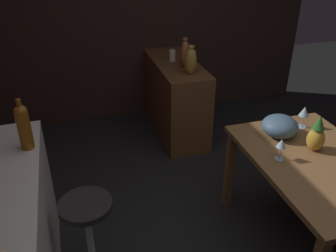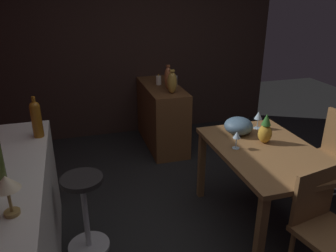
{
  "view_description": "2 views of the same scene",
  "coord_description": "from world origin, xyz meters",
  "px_view_note": "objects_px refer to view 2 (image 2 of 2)",
  "views": [
    {
      "loc": [
        -1.52,
        1.0,
        2.1
      ],
      "look_at": [
        0.49,
        0.41,
        0.92
      ],
      "focal_mm": 38.93,
      "sensor_mm": 36.0,
      "label": 1
    },
    {
      "loc": [
        -2.07,
        1.0,
        1.97
      ],
      "look_at": [
        0.45,
        0.25,
        0.89
      ],
      "focal_mm": 35.78,
      "sensor_mm": 36.0,
      "label": 2
    }
  ],
  "objects_px": {
    "sideboard_cabinet": "(162,116)",
    "pillar_candle_tall": "(174,81)",
    "vase_copper": "(168,78)",
    "fruit_bowl": "(239,126)",
    "wine_bottle_amber": "(36,118)",
    "counter_lamp": "(6,186)",
    "wine_glass_left": "(258,116)",
    "vase_brass": "(172,82)",
    "chair_near_window": "(324,226)",
    "wine_glass_right": "(237,136)",
    "dining_table": "(266,159)",
    "chair_by_doorway": "(331,156)",
    "bar_stool": "(85,212)",
    "pineapple_centerpiece": "(265,130)",
    "pillar_candle_short": "(159,80)"
  },
  "relations": [
    {
      "from": "pillar_candle_tall",
      "to": "bar_stool",
      "type": "bearing_deg",
      "value": 143.41
    },
    {
      "from": "wine_glass_left",
      "to": "counter_lamp",
      "type": "distance_m",
      "value": 2.26
    },
    {
      "from": "chair_near_window",
      "to": "pillar_candle_tall",
      "type": "bearing_deg",
      "value": 6.48
    },
    {
      "from": "fruit_bowl",
      "to": "counter_lamp",
      "type": "xyz_separation_m",
      "value": [
        -0.94,
        1.78,
        0.25
      ]
    },
    {
      "from": "wine_bottle_amber",
      "to": "counter_lamp",
      "type": "height_order",
      "value": "wine_bottle_amber"
    },
    {
      "from": "fruit_bowl",
      "to": "vase_copper",
      "type": "xyz_separation_m",
      "value": [
        1.35,
        0.27,
        0.14
      ]
    },
    {
      "from": "wine_bottle_amber",
      "to": "wine_glass_right",
      "type": "bearing_deg",
      "value": -102.31
    },
    {
      "from": "pillar_candle_short",
      "to": "fruit_bowl",
      "type": "bearing_deg",
      "value": -168.02
    },
    {
      "from": "pineapple_centerpiece",
      "to": "pillar_candle_tall",
      "type": "distance_m",
      "value": 1.7
    },
    {
      "from": "fruit_bowl",
      "to": "wine_bottle_amber",
      "type": "relative_size",
      "value": 0.8
    },
    {
      "from": "chair_by_doorway",
      "to": "bar_stool",
      "type": "relative_size",
      "value": 1.38
    },
    {
      "from": "bar_stool",
      "to": "dining_table",
      "type": "bearing_deg",
      "value": -93.95
    },
    {
      "from": "wine_glass_left",
      "to": "vase_brass",
      "type": "xyz_separation_m",
      "value": [
        1.09,
        0.51,
        0.09
      ]
    },
    {
      "from": "vase_brass",
      "to": "dining_table",
      "type": "bearing_deg",
      "value": -166.5
    },
    {
      "from": "wine_glass_left",
      "to": "dining_table",
      "type": "bearing_deg",
      "value": 160.28
    },
    {
      "from": "fruit_bowl",
      "to": "wine_bottle_amber",
      "type": "xyz_separation_m",
      "value": [
        0.07,
        1.71,
        0.24
      ]
    },
    {
      "from": "sideboard_cabinet",
      "to": "wine_glass_left",
      "type": "relative_size",
      "value": 6.48
    },
    {
      "from": "bar_stool",
      "to": "wine_bottle_amber",
      "type": "bearing_deg",
      "value": 41.24
    },
    {
      "from": "bar_stool",
      "to": "pineapple_centerpiece",
      "type": "bearing_deg",
      "value": -89.22
    },
    {
      "from": "dining_table",
      "to": "vase_brass",
      "type": "distance_m",
      "value": 1.58
    },
    {
      "from": "vase_brass",
      "to": "fruit_bowl",
      "type": "bearing_deg",
      "value": -166.3
    },
    {
      "from": "sideboard_cabinet",
      "to": "pillar_candle_tall",
      "type": "xyz_separation_m",
      "value": [
        -0.06,
        -0.15,
        0.48
      ]
    },
    {
      "from": "fruit_bowl",
      "to": "vase_brass",
      "type": "bearing_deg",
      "value": 13.7
    },
    {
      "from": "pineapple_centerpiece",
      "to": "chair_by_doorway",
      "type": "bearing_deg",
      "value": -90.89
    },
    {
      "from": "wine_bottle_amber",
      "to": "counter_lamp",
      "type": "relative_size",
      "value": 1.44
    },
    {
      "from": "bar_stool",
      "to": "wine_bottle_amber",
      "type": "distance_m",
      "value": 0.82
    },
    {
      "from": "fruit_bowl",
      "to": "dining_table",
      "type": "bearing_deg",
      "value": -167.13
    },
    {
      "from": "chair_near_window",
      "to": "pineapple_centerpiece",
      "type": "xyz_separation_m",
      "value": [
        0.82,
        -0.01,
        0.37
      ]
    },
    {
      "from": "chair_near_window",
      "to": "wine_glass_right",
      "type": "distance_m",
      "value": 0.91
    },
    {
      "from": "wine_glass_left",
      "to": "vase_brass",
      "type": "height_order",
      "value": "vase_brass"
    },
    {
      "from": "counter_lamp",
      "to": "pillar_candle_tall",
      "type": "xyz_separation_m",
      "value": [
        2.37,
        -1.62,
        -0.19
      ]
    },
    {
      "from": "counter_lamp",
      "to": "vase_copper",
      "type": "xyz_separation_m",
      "value": [
        2.28,
        -1.51,
        -0.11
      ]
    },
    {
      "from": "sideboard_cabinet",
      "to": "fruit_bowl",
      "type": "relative_size",
      "value": 4.24
    },
    {
      "from": "vase_copper",
      "to": "wine_glass_left",
      "type": "bearing_deg",
      "value": -158.48
    },
    {
      "from": "wine_bottle_amber",
      "to": "vase_copper",
      "type": "bearing_deg",
      "value": -48.25
    },
    {
      "from": "chair_near_window",
      "to": "vase_copper",
      "type": "height_order",
      "value": "vase_copper"
    },
    {
      "from": "wine_glass_right",
      "to": "vase_brass",
      "type": "height_order",
      "value": "vase_brass"
    },
    {
      "from": "chair_near_window",
      "to": "fruit_bowl",
      "type": "relative_size",
      "value": 3.32
    },
    {
      "from": "wine_bottle_amber",
      "to": "pillar_candle_tall",
      "type": "xyz_separation_m",
      "value": [
        1.37,
        -1.54,
        -0.17
      ]
    },
    {
      "from": "counter_lamp",
      "to": "vase_copper",
      "type": "bearing_deg",
      "value": -33.48
    },
    {
      "from": "sideboard_cabinet",
      "to": "vase_brass",
      "type": "distance_m",
      "value": 0.65
    },
    {
      "from": "bar_stool",
      "to": "vase_brass",
      "type": "distance_m",
      "value": 1.91
    },
    {
      "from": "sideboard_cabinet",
      "to": "chair_near_window",
      "type": "bearing_deg",
      "value": -170.43
    },
    {
      "from": "sideboard_cabinet",
      "to": "vase_copper",
      "type": "relative_size",
      "value": 3.7
    },
    {
      "from": "pineapple_centerpiece",
      "to": "vase_brass",
      "type": "distance_m",
      "value": 1.45
    },
    {
      "from": "fruit_bowl",
      "to": "vase_copper",
      "type": "distance_m",
      "value": 1.38
    },
    {
      "from": "counter_lamp",
      "to": "chair_by_doorway",
      "type": "bearing_deg",
      "value": -75.46
    },
    {
      "from": "bar_stool",
      "to": "vase_copper",
      "type": "relative_size",
      "value": 2.24
    },
    {
      "from": "chair_by_doorway",
      "to": "wine_glass_right",
      "type": "height_order",
      "value": "chair_by_doorway"
    },
    {
      "from": "wine_glass_right",
      "to": "pineapple_centerpiece",
      "type": "height_order",
      "value": "pineapple_centerpiece"
    }
  ]
}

